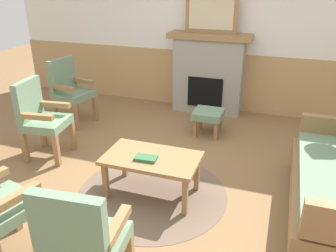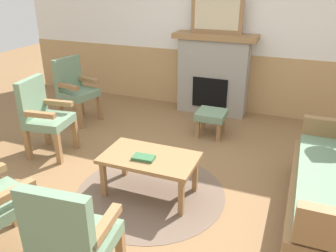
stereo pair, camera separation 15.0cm
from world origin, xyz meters
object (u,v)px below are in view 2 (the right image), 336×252
(framed_picture, at_px, (217,15))
(armchair_near_fireplace, at_px, (43,114))
(armchair_front_center, at_px, (71,238))
(fireplace, at_px, (213,73))
(coffee_table, at_px, (150,161))
(footstool, at_px, (211,116))
(book_on_table, at_px, (144,158))
(armchair_by_window_left, at_px, (75,87))

(framed_picture, height_order, armchair_near_fireplace, framed_picture)
(armchair_near_fireplace, height_order, armchair_front_center, same)
(fireplace, relative_size, coffee_table, 1.35)
(coffee_table, relative_size, footstool, 2.40)
(book_on_table, bearing_deg, footstool, 81.77)
(fireplace, bearing_deg, framed_picture, 90.00)
(coffee_table, distance_m, footstool, 1.64)
(armchair_near_fireplace, bearing_deg, fireplace, 54.35)
(footstool, height_order, armchair_front_center, armchair_front_center)
(framed_picture, distance_m, armchair_by_window_left, 2.42)
(coffee_table, bearing_deg, armchair_front_center, -87.68)
(framed_picture, xyz_separation_m, armchair_by_window_left, (-1.87, -1.14, -1.02))
(book_on_table, distance_m, armchair_near_fireplace, 1.61)
(book_on_table, xyz_separation_m, armchair_near_fireplace, (-1.56, 0.41, 0.08))
(framed_picture, relative_size, armchair_by_window_left, 0.82)
(framed_picture, bearing_deg, armchair_front_center, -89.04)
(fireplace, distance_m, coffee_table, 2.55)
(fireplace, relative_size, armchair_front_center, 1.33)
(armchair_front_center, bearing_deg, footstool, 86.92)
(armchair_by_window_left, bearing_deg, armchair_front_center, -54.85)
(fireplace, xyz_separation_m, footstool, (0.23, -0.91, -0.37))
(fireplace, relative_size, armchair_by_window_left, 1.33)
(book_on_table, height_order, armchair_front_center, armchair_front_center)
(armchair_by_window_left, bearing_deg, framed_picture, 31.40)
(fireplace, bearing_deg, armchair_front_center, -89.04)
(footstool, bearing_deg, armchair_front_center, -93.08)
(fireplace, height_order, book_on_table, fireplace)
(framed_picture, height_order, book_on_table, framed_picture)
(armchair_by_window_left, bearing_deg, coffee_table, -36.51)
(armchair_near_fireplace, bearing_deg, armchair_front_center, -45.84)
(coffee_table, height_order, armchair_front_center, armchair_front_center)
(armchair_near_fireplace, bearing_deg, framed_picture, 54.35)
(footstool, bearing_deg, fireplace, 103.92)
(armchair_near_fireplace, bearing_deg, book_on_table, -14.73)
(book_on_table, relative_size, footstool, 0.54)
(book_on_table, bearing_deg, framed_picture, 89.57)
(coffee_table, bearing_deg, armchair_by_window_left, 143.49)
(coffee_table, xyz_separation_m, footstool, (0.21, 1.62, -0.10))
(coffee_table, xyz_separation_m, armchair_by_window_left, (-1.88, 1.39, 0.15))
(framed_picture, distance_m, armchair_front_center, 4.02)
(footstool, xyz_separation_m, armchair_front_center, (-0.16, -2.98, 0.25))
(footstool, distance_m, armchair_by_window_left, 2.12)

